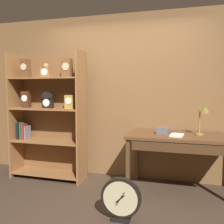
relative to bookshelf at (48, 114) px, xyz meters
name	(u,v)px	position (x,y,z in m)	size (l,w,h in m)	color
ground_plane	(92,216)	(1.13, -1.01, -1.03)	(10.00, 10.00, 0.00)	#3D2D21
back_wood_panel	(123,97)	(1.13, 0.41, 0.27)	(4.80, 0.05, 2.60)	brown
bookshelf	(48,114)	(0.00, 0.00, 0.00)	(1.19, 0.38, 1.99)	brown
workbench	(182,141)	(2.07, -0.04, -0.31)	(1.46, 0.73, 0.80)	brown
desk_lamp	(203,114)	(2.34, 0.00, 0.06)	(0.18, 0.18, 0.43)	olive
toolbox_small	(163,131)	(1.81, -0.03, -0.18)	(0.16, 0.11, 0.10)	#595960
open_repair_manual	(177,135)	(2.01, -0.15, -0.21)	(0.16, 0.22, 0.03)	silver
round_clock_large	(121,199)	(1.47, -1.02, -0.78)	(0.44, 0.11, 0.48)	black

